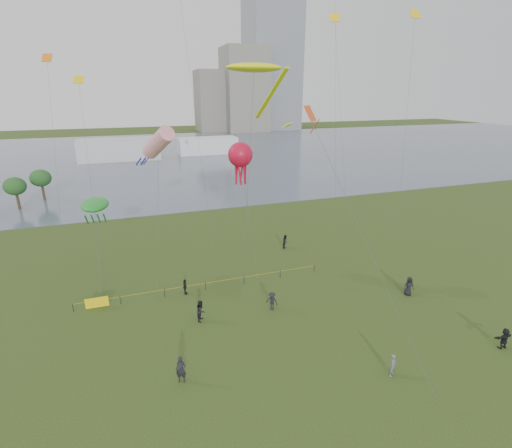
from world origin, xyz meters
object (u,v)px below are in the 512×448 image
object	(u,v)px
kite_octopus	(240,155)
kite_flyer	(393,365)
fence	(141,295)
kite_stingray	(254,68)

from	to	relation	value
kite_octopus	kite_flyer	bearing A→B (deg)	-95.46
fence	kite_octopus	xyz separation A→B (m)	(10.62, 2.43, 12.19)
fence	kite_octopus	bearing A→B (deg)	12.88
kite_stingray	fence	bearing A→B (deg)	-154.10
kite_stingray	kite_octopus	world-z (taller)	kite_stingray
kite_stingray	kite_octopus	bearing A→B (deg)	-162.29
kite_flyer	kite_octopus	world-z (taller)	kite_octopus
kite_flyer	fence	bearing A→B (deg)	102.98
fence	kite_stingray	world-z (taller)	kite_stingray
kite_flyer	kite_octopus	xyz separation A→B (m)	(-5.40, 18.20, 11.90)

